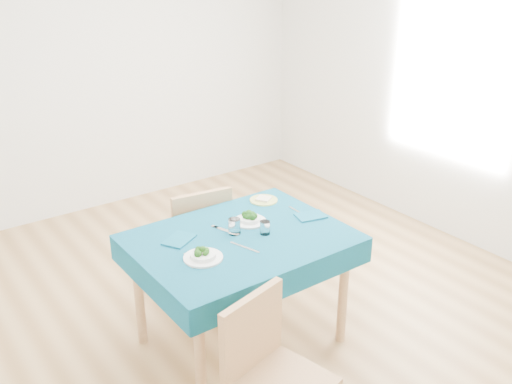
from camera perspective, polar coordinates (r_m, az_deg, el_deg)
room_shell at (r=3.62m, az=0.00°, el=7.26°), size 4.02×4.52×2.73m
table at (r=3.60m, az=-1.49°, el=-9.82°), size 1.25×0.95×0.76m
chair_near at (r=2.80m, az=2.64°, el=-17.32°), size 0.51×0.54×1.04m
chair_far at (r=4.09m, az=-6.35°, el=-3.11°), size 0.49×0.53×1.08m
bowl_near at (r=3.18m, az=-5.32°, el=-6.13°), size 0.22×0.22×0.07m
bowl_far at (r=3.57m, az=-0.63°, el=-2.58°), size 0.21×0.21×0.06m
fork_near at (r=3.17m, az=-6.62°, el=-6.89°), size 0.06×0.16×0.00m
knife_near at (r=3.29m, az=-1.14°, el=-5.55°), size 0.08×0.20×0.00m
fork_far at (r=3.48m, az=-3.02°, el=-3.88°), size 0.08×0.19×0.00m
knife_far at (r=3.73m, az=4.19°, el=-1.96°), size 0.02×0.19×0.00m
napkin_near at (r=3.40m, az=-7.70°, el=-4.75°), size 0.23×0.21×0.01m
napkin_far at (r=3.67m, az=5.48°, el=-2.39°), size 0.21×0.17×0.01m
tumbler_center at (r=3.43m, az=-2.17°, el=-3.45°), size 0.07×0.07×0.10m
tumbler_side at (r=3.43m, az=0.90°, el=-3.58°), size 0.06×0.06×0.08m
side_plate at (r=3.88m, az=0.77°, el=-0.81°), size 0.19×0.19×0.01m
bread_slice at (r=3.88m, az=0.77°, el=-0.66°), size 0.12×0.12×0.01m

